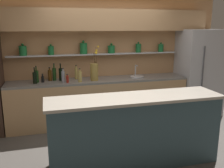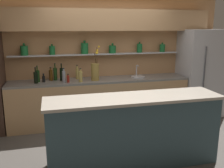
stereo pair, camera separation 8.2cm
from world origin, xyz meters
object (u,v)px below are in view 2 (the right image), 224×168
bottle_sauce_6 (44,79)px  bottle_wine_0 (62,74)px  refrigerator (201,73)px  bottle_spirit_4 (64,76)px  bottle_wine_8 (55,74)px  bottle_spirit_9 (51,75)px  bottle_spirit_1 (81,76)px  sink_fixture (138,76)px  bottle_spirit_7 (77,73)px  flower_vase (95,71)px  bottle_wine_5 (36,77)px  bottle_wine_3 (38,76)px  bottle_sauce_2 (68,79)px

bottle_sauce_6 → bottle_wine_0: bearing=10.5°
refrigerator → bottle_spirit_4: 3.01m
bottle_wine_0 → bottle_wine_8: (-0.12, 0.05, -0.00)m
bottle_spirit_9 → bottle_wine_8: bearing=8.7°
bottle_spirit_1 → bottle_wine_8: 0.54m
sink_fixture → bottle_spirit_7: bottle_spirit_7 is taller
refrigerator → flower_vase: (-2.40, -0.04, 0.15)m
bottle_wine_0 → bottle_spirit_9: bottle_wine_0 is taller
bottle_spirit_4 → bottle_sauce_6: bottle_spirit_4 is taller
bottle_wine_0 → bottle_wine_8: bearing=157.9°
sink_fixture → bottle_wine_8: bottle_wine_8 is taller
bottle_spirit_1 → bottle_wine_5: 0.84m
bottle_spirit_1 → bottle_spirit_7: bearing=96.3°
bottle_wine_5 → bottle_sauce_6: 0.17m
refrigerator → bottle_sauce_6: size_ratio=11.56×
sink_fixture → bottle_spirit_9: bearing=176.9°
flower_vase → bottle_spirit_1: 0.32m
flower_vase → bottle_spirit_1: bearing=-165.1°
bottle_wine_3 → bottle_spirit_4: bearing=-14.5°
flower_vase → bottle_spirit_9: (-0.85, 0.19, -0.07)m
flower_vase → bottle_spirit_1: (-0.30, -0.08, -0.07)m
bottle_spirit_4 → bottle_spirit_9: size_ratio=1.01×
bottle_spirit_1 → bottle_spirit_4: (-0.31, 0.06, 0.01)m
refrigerator → bottle_spirit_1: refrigerator is taller
flower_vase → bottle_sauce_6: flower_vase is taller
bottle_wine_5 → bottle_sauce_6: (0.14, 0.08, -0.05)m
bottle_sauce_6 → bottle_spirit_9: bottle_spirit_9 is taller
bottle_wine_0 → bottle_wine_5: 0.51m
bottle_wine_3 → bottle_spirit_9: 0.26m
refrigerator → bottle_wine_3: 3.50m
bottle_spirit_1 → bottle_sauce_2: size_ratio=1.59×
refrigerator → bottle_sauce_2: 2.94m
bottle_spirit_7 → refrigerator: bearing=-3.7°
bottle_sauce_2 → bottle_sauce_6: bottle_sauce_2 is taller
bottle_wine_0 → bottle_wine_3: size_ratio=1.06×
bottle_wine_5 → bottle_spirit_9: bottle_wine_5 is taller
bottle_spirit_1 → bottle_sauce_2: bearing=178.3°
bottle_wine_5 → bottle_spirit_9: (0.28, 0.18, -0.00)m
bottle_wine_0 → bottle_sauce_2: bottle_wine_0 is taller
bottle_spirit_4 → bottle_spirit_7: bearing=40.6°
bottle_wine_3 → bottle_wine_8: (0.34, 0.10, 0.01)m
refrigerator → bottle_spirit_7: (-2.73, 0.18, 0.09)m
sink_fixture → bottle_sauce_6: size_ratio=1.74×
sink_fixture → bottle_spirit_7: size_ratio=1.01×
bottle_sauce_6 → bottle_wine_8: bottle_wine_8 is taller
bottle_sauce_2 → bottle_spirit_7: size_ratio=0.59×
bottle_spirit_4 → bottle_spirit_9: bottle_spirit_4 is taller
bottle_wine_5 → bottle_wine_8: bottle_wine_8 is taller
bottle_spirit_4 → bottle_wine_8: 0.27m
bottle_wine_8 → bottle_spirit_9: size_ratio=1.26×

